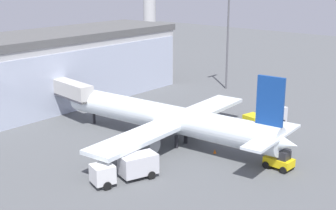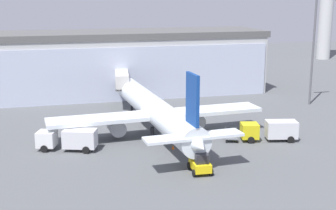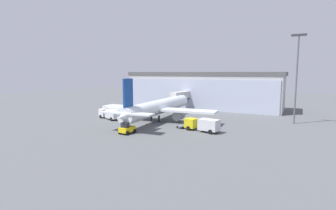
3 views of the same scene
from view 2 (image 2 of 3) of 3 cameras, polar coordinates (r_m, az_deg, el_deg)
The scene contains 11 objects.
ground at distance 56.94m, azimuth 1.19°, elevation -5.96°, with size 240.00×240.00×0.00m, color #545659.
terminal_building at distance 90.72m, azimuth -4.55°, elevation 5.21°, with size 51.78×15.49×12.02m.
jet_bridge at distance 81.70m, azimuth -5.66°, elevation 3.24°, with size 3.56×12.04×5.93m.
apron_light_mast at distance 83.86m, azimuth 17.39°, elevation 8.09°, with size 3.20×0.40×20.43m.
airplane at distance 63.90m, azimuth -1.53°, elevation -0.72°, with size 29.67×35.78×10.68m.
catering_truck at distance 59.02m, azimuth -11.96°, elevation -4.05°, with size 7.62×4.34×2.65m.
fuel_truck at distance 62.93m, azimuth 12.45°, elevation -2.98°, with size 7.59×3.62×2.65m.
baggage_cart at distance 62.46m, azimuth 7.71°, elevation -3.83°, with size 2.34×3.14×1.50m.
pushback_tug at distance 50.93m, azimuth 3.96°, elevation -7.21°, with size 2.24×3.26×2.30m.
safety_cone_nose at distance 58.49m, azimuth 0.62°, elevation -5.14°, with size 0.36×0.36×0.55m, color orange.
safety_cone_wingtip at distance 66.93m, azimuth 9.41°, elevation -2.92°, with size 0.36×0.36×0.55m, color orange.
Camera 2 is at (-13.33, -52.04, 18.88)m, focal length 50.00 mm.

